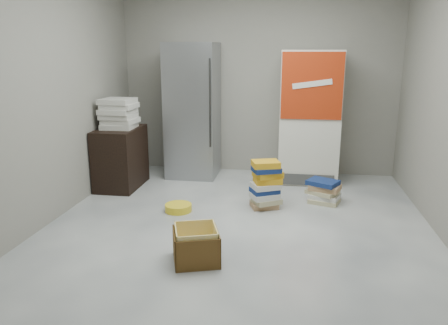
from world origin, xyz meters
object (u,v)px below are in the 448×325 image
at_px(steel_fridge, 193,111).
at_px(wood_shelf, 121,158).
at_px(cardboard_box, 196,247).
at_px(coke_cooler, 310,117).
at_px(phonebook_stack_main, 266,185).

bearing_deg(steel_fridge, wood_shelf, -138.69).
bearing_deg(wood_shelf, cardboard_box, -53.20).
xyz_separation_m(steel_fridge, coke_cooler, (1.65, -0.01, -0.05)).
height_order(steel_fridge, cardboard_box, steel_fridge).
xyz_separation_m(steel_fridge, phonebook_stack_main, (1.15, -1.26, -0.67)).
bearing_deg(coke_cooler, wood_shelf, -163.72).
distance_m(steel_fridge, phonebook_stack_main, 1.83).
bearing_deg(cardboard_box, wood_shelf, 108.40).
height_order(steel_fridge, wood_shelf, steel_fridge).
xyz_separation_m(coke_cooler, wood_shelf, (-2.48, -0.72, -0.50)).
xyz_separation_m(coke_cooler, cardboard_box, (-1.01, -2.69, -0.78)).
bearing_deg(wood_shelf, coke_cooler, 16.28).
relative_size(steel_fridge, wood_shelf, 2.37).
relative_size(coke_cooler, wood_shelf, 2.25).
height_order(wood_shelf, phonebook_stack_main, wood_shelf).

